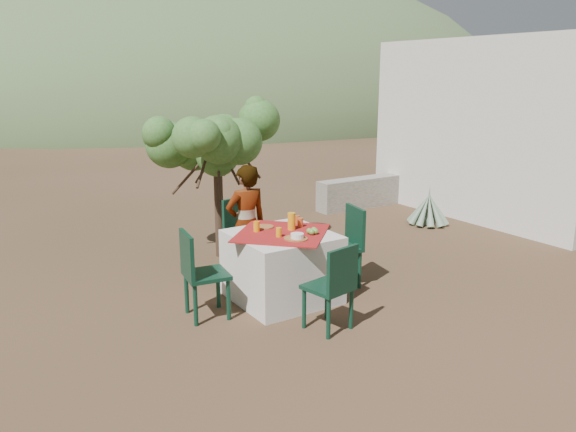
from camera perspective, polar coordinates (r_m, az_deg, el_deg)
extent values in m
plane|color=#3D2D1B|center=(6.17, 4.51, -8.97)|extent=(160.00, 160.00, 0.00)
cube|color=beige|center=(6.18, -0.63, -5.14)|extent=(1.02, 1.02, 0.75)
cube|color=maroon|center=(6.06, -0.64, -1.74)|extent=(1.30, 1.30, 0.01)
cylinder|color=black|center=(6.77, -4.12, -4.69)|extent=(0.05, 0.05, 0.47)
cylinder|color=black|center=(7.00, -2.05, -4.00)|extent=(0.05, 0.05, 0.47)
cylinder|color=black|center=(7.01, -6.13, -4.06)|extent=(0.05, 0.05, 0.47)
cylinder|color=black|center=(7.24, -4.07, -3.41)|extent=(0.05, 0.05, 0.47)
cube|color=black|center=(6.94, -4.12, -2.20)|extent=(0.54, 0.54, 0.04)
cube|color=black|center=(7.01, -5.28, 0.05)|extent=(0.43, 0.16, 0.46)
cylinder|color=black|center=(5.76, 3.96, -8.37)|extent=(0.04, 0.04, 0.43)
cylinder|color=black|center=(5.54, 1.65, -9.27)|extent=(0.04, 0.04, 0.43)
cylinder|color=black|center=(5.56, 6.44, -9.28)|extent=(0.04, 0.04, 0.43)
cylinder|color=black|center=(5.34, 4.14, -10.27)|extent=(0.04, 0.04, 0.43)
cube|color=black|center=(5.47, 4.09, -7.22)|extent=(0.47, 0.47, 0.04)
cube|color=black|center=(5.27, 5.58, -5.42)|extent=(0.40, 0.11, 0.42)
cylinder|color=black|center=(5.74, -6.06, -8.36)|extent=(0.04, 0.04, 0.45)
cylinder|color=black|center=(6.05, -7.11, -7.21)|extent=(0.04, 0.04, 0.45)
cylinder|color=black|center=(5.66, -9.38, -8.86)|extent=(0.04, 0.04, 0.45)
cylinder|color=black|center=(5.96, -10.26, -7.65)|extent=(0.04, 0.04, 0.45)
cube|color=black|center=(5.77, -8.28, -5.93)|extent=(0.48, 0.48, 0.04)
cube|color=black|center=(5.64, -10.23, -3.88)|extent=(0.10, 0.42, 0.44)
cylinder|color=black|center=(6.72, 3.22, -4.85)|extent=(0.05, 0.05, 0.46)
cylinder|color=black|center=(6.42, 4.52, -5.79)|extent=(0.05, 0.05, 0.46)
cylinder|color=black|center=(6.86, 5.89, -4.48)|extent=(0.05, 0.05, 0.46)
cylinder|color=black|center=(6.57, 7.28, -5.38)|extent=(0.05, 0.05, 0.46)
cube|color=black|center=(6.57, 5.27, -3.21)|extent=(0.51, 0.51, 0.04)
cube|color=black|center=(6.58, 6.84, -0.97)|extent=(0.12, 0.43, 0.45)
imported|color=#8C6651|center=(6.61, -4.25, -0.85)|extent=(0.52, 0.34, 1.42)
cylinder|color=#3F2B1F|center=(7.59, -7.03, 0.96)|extent=(0.12, 0.12, 1.39)
sphere|color=#345D22|center=(7.47, -7.19, 6.14)|extent=(0.59, 0.59, 0.59)
sphere|color=#345D22|center=(7.69, -3.53, 7.58)|extent=(0.55, 0.55, 0.55)
sphere|color=#345D22|center=(7.35, -11.06, 6.64)|extent=(0.52, 0.52, 0.52)
sphere|color=#345D22|center=(7.97, -8.29, 8.06)|extent=(0.54, 0.54, 0.54)
sphere|color=#345D22|center=(7.04, -5.09, 6.12)|extent=(0.48, 0.48, 0.48)
sphere|color=gray|center=(9.59, 14.01, -0.56)|extent=(0.23, 0.23, 0.23)
cone|color=gray|center=(9.52, 14.12, 1.15)|extent=(0.12, 0.12, 0.65)
cone|color=gray|center=(9.60, 14.87, 0.75)|extent=(0.39, 0.22, 0.56)
cone|color=gray|center=(9.66, 14.49, 0.86)|extent=(0.40, 0.21, 0.56)
cone|color=gray|center=(9.68, 13.95, 0.91)|extent=(0.30, 0.35, 0.57)
cone|color=gray|center=(9.63, 13.47, 0.89)|extent=(0.13, 0.40, 0.55)
cone|color=gray|center=(9.56, 13.22, 0.79)|extent=(0.29, 0.36, 0.57)
cone|color=gray|center=(9.47, 13.29, 0.66)|extent=(0.39, 0.22, 0.56)
cone|color=gray|center=(9.41, 13.68, 0.55)|extent=(0.40, 0.21, 0.56)
cone|color=gray|center=(9.39, 14.22, 0.50)|extent=(0.30, 0.35, 0.57)
cone|color=gray|center=(9.43, 14.72, 0.53)|extent=(0.13, 0.40, 0.55)
cone|color=gray|center=(9.51, 14.96, 0.63)|extent=(0.29, 0.36, 0.57)
cube|color=silver|center=(11.06, 22.79, 8.36)|extent=(3.20, 4.20, 3.00)
cube|color=gray|center=(10.80, 9.02, 2.60)|extent=(2.60, 0.35, 0.55)
ellipsoid|color=#405A33|center=(43.42, -11.80, 10.78)|extent=(48.00, 48.00, 20.00)
ellipsoid|color=slate|center=(59.54, -0.58, 11.94)|extent=(36.00, 36.00, 14.00)
cylinder|color=brown|center=(6.27, -2.40, -1.10)|extent=(0.21, 0.21, 0.01)
cylinder|color=brown|center=(5.83, 0.70, -2.28)|extent=(0.23, 0.23, 0.01)
cylinder|color=orange|center=(6.10, -3.21, -1.07)|extent=(0.07, 0.07, 0.11)
cylinder|color=orange|center=(5.89, -0.95, -1.66)|extent=(0.06, 0.06, 0.10)
cylinder|color=orange|center=(6.15, 0.36, -0.54)|extent=(0.09, 0.09, 0.19)
cylinder|color=brown|center=(5.81, 0.94, -2.33)|extent=(0.22, 0.22, 0.01)
cylinder|color=white|center=(5.80, 0.94, -2.03)|extent=(0.14, 0.14, 0.05)
cylinder|color=#BD4F21|center=(6.28, 1.26, -0.65)|extent=(0.06, 0.06, 0.10)
cylinder|color=#BD4F21|center=(6.40, 0.97, -0.39)|extent=(0.06, 0.06, 0.09)
cube|color=white|center=(6.22, 0.35, -0.87)|extent=(0.07, 0.05, 0.08)
sphere|color=#5F8F34|center=(6.00, 2.18, -1.53)|extent=(0.06, 0.06, 0.06)
sphere|color=#5F8F34|center=(6.05, 2.64, -1.42)|extent=(0.06, 0.06, 0.06)
sphere|color=#5F8F34|center=(5.99, 2.80, -1.57)|extent=(0.06, 0.06, 0.06)
sphere|color=#5F8F34|center=(5.97, 2.44, -1.64)|extent=(0.06, 0.06, 0.06)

